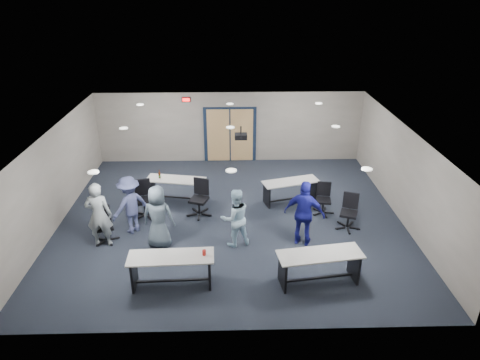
{
  "coord_description": "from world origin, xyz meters",
  "views": [
    {
      "loc": [
        -0.03,
        -11.05,
        6.48
      ],
      "look_at": [
        0.25,
        -0.3,
        1.4
      ],
      "focal_mm": 32.0,
      "sensor_mm": 36.0,
      "label": 1
    }
  ],
  "objects_px": {
    "chair_loose_left": "(104,226)",
    "person_lightblue": "(235,218)",
    "table_front_left": "(172,265)",
    "chair_back_a": "(144,199)",
    "person_gray": "(99,215)",
    "person_plaid": "(158,217)",
    "chair_back_d": "(324,199)",
    "person_back": "(130,205)",
    "person_navy": "(304,214)",
    "table_back_right": "(290,188)",
    "chair_back_b": "(199,198)",
    "table_front_right": "(319,263)",
    "chair_loose_right": "(349,212)",
    "table_back_left": "(176,186)"
  },
  "relations": [
    {
      "from": "person_gray",
      "to": "person_lightblue",
      "type": "bearing_deg",
      "value": 176.97
    },
    {
      "from": "table_front_right",
      "to": "person_gray",
      "type": "bearing_deg",
      "value": 154.32
    },
    {
      "from": "table_back_right",
      "to": "table_back_left",
      "type": "bearing_deg",
      "value": 161.41
    },
    {
      "from": "chair_loose_left",
      "to": "person_navy",
      "type": "xyz_separation_m",
      "value": [
        5.31,
        -0.24,
        0.42
      ]
    },
    {
      "from": "chair_back_a",
      "to": "chair_loose_left",
      "type": "xyz_separation_m",
      "value": [
        -0.82,
        -1.38,
        -0.06
      ]
    },
    {
      "from": "person_gray",
      "to": "person_plaid",
      "type": "distance_m",
      "value": 1.55
    },
    {
      "from": "person_lightblue",
      "to": "person_plaid",
      "type": "bearing_deg",
      "value": -18.58
    },
    {
      "from": "chair_back_b",
      "to": "person_plaid",
      "type": "height_order",
      "value": "person_plaid"
    },
    {
      "from": "chair_loose_right",
      "to": "person_gray",
      "type": "height_order",
      "value": "person_gray"
    },
    {
      "from": "table_front_right",
      "to": "chair_loose_right",
      "type": "height_order",
      "value": "chair_loose_right"
    },
    {
      "from": "person_lightblue",
      "to": "person_navy",
      "type": "xyz_separation_m",
      "value": [
        1.81,
        -0.01,
        0.11
      ]
    },
    {
      "from": "table_front_right",
      "to": "person_lightblue",
      "type": "height_order",
      "value": "person_lightblue"
    },
    {
      "from": "table_back_right",
      "to": "person_plaid",
      "type": "relative_size",
      "value": 1.08
    },
    {
      "from": "table_front_left",
      "to": "person_gray",
      "type": "relative_size",
      "value": 1.08
    },
    {
      "from": "chair_back_a",
      "to": "person_gray",
      "type": "xyz_separation_m",
      "value": [
        -0.87,
        -1.54,
        0.36
      ]
    },
    {
      "from": "chair_back_b",
      "to": "person_lightblue",
      "type": "xyz_separation_m",
      "value": [
        1.06,
        -1.59,
        0.25
      ]
    },
    {
      "from": "chair_back_d",
      "to": "chair_loose_left",
      "type": "distance_m",
      "value": 6.33
    },
    {
      "from": "person_gray",
      "to": "person_lightblue",
      "type": "xyz_separation_m",
      "value": [
        3.55,
        -0.06,
        -0.11
      ]
    },
    {
      "from": "chair_back_b",
      "to": "person_lightblue",
      "type": "relative_size",
      "value": 0.69
    },
    {
      "from": "person_gray",
      "to": "table_back_right",
      "type": "bearing_deg",
      "value": -158.67
    },
    {
      "from": "chair_back_b",
      "to": "chair_loose_left",
      "type": "relative_size",
      "value": 1.14
    },
    {
      "from": "person_navy",
      "to": "person_gray",
      "type": "bearing_deg",
      "value": 20.44
    },
    {
      "from": "table_back_left",
      "to": "person_gray",
      "type": "relative_size",
      "value": 1.06
    },
    {
      "from": "table_front_right",
      "to": "table_back_right",
      "type": "bearing_deg",
      "value": 83.53
    },
    {
      "from": "chair_loose_right",
      "to": "person_gray",
      "type": "distance_m",
      "value": 6.81
    },
    {
      "from": "person_back",
      "to": "chair_back_b",
      "type": "bearing_deg",
      "value": 160.37
    },
    {
      "from": "table_back_left",
      "to": "table_back_right",
      "type": "xyz_separation_m",
      "value": [
        3.63,
        -0.19,
        -0.03
      ]
    },
    {
      "from": "table_front_left",
      "to": "chair_back_a",
      "type": "xyz_separation_m",
      "value": [
        -1.2,
        3.25,
        0.01
      ]
    },
    {
      "from": "person_gray",
      "to": "chair_back_b",
      "type": "bearing_deg",
      "value": -150.53
    },
    {
      "from": "table_front_right",
      "to": "person_lightblue",
      "type": "relative_size",
      "value": 1.25
    },
    {
      "from": "chair_back_a",
      "to": "person_plaid",
      "type": "bearing_deg",
      "value": -82.91
    },
    {
      "from": "chair_loose_right",
      "to": "table_back_left",
      "type": "bearing_deg",
      "value": -178.96
    },
    {
      "from": "table_front_right",
      "to": "chair_back_b",
      "type": "bearing_deg",
      "value": 124.28
    },
    {
      "from": "chair_loose_left",
      "to": "person_lightblue",
      "type": "distance_m",
      "value": 3.52
    },
    {
      "from": "chair_back_d",
      "to": "person_back",
      "type": "bearing_deg",
      "value": -162.87
    },
    {
      "from": "table_front_left",
      "to": "chair_back_d",
      "type": "xyz_separation_m",
      "value": [
        4.16,
        3.23,
        -0.06
      ]
    },
    {
      "from": "person_gray",
      "to": "person_plaid",
      "type": "height_order",
      "value": "person_gray"
    },
    {
      "from": "table_back_right",
      "to": "person_back",
      "type": "xyz_separation_m",
      "value": [
        -4.67,
        -1.64,
        0.34
      ]
    },
    {
      "from": "person_navy",
      "to": "chair_back_a",
      "type": "bearing_deg",
      "value": 1.46
    },
    {
      "from": "table_back_left",
      "to": "table_back_right",
      "type": "height_order",
      "value": "table_back_left"
    },
    {
      "from": "chair_back_b",
      "to": "chair_back_d",
      "type": "relative_size",
      "value": 1.15
    },
    {
      "from": "chair_loose_left",
      "to": "person_plaid",
      "type": "bearing_deg",
      "value": -27.71
    },
    {
      "from": "table_front_left",
      "to": "table_back_right",
      "type": "height_order",
      "value": "table_front_left"
    },
    {
      "from": "table_front_right",
      "to": "chair_back_d",
      "type": "height_order",
      "value": "chair_back_d"
    },
    {
      "from": "table_back_right",
      "to": "person_gray",
      "type": "distance_m",
      "value": 5.83
    },
    {
      "from": "table_back_left",
      "to": "table_back_right",
      "type": "bearing_deg",
      "value": 7.23
    },
    {
      "from": "chair_back_d",
      "to": "table_back_left",
      "type": "bearing_deg",
      "value": 176.25
    },
    {
      "from": "person_gray",
      "to": "person_lightblue",
      "type": "height_order",
      "value": "person_gray"
    },
    {
      "from": "table_back_right",
      "to": "chair_back_b",
      "type": "relative_size",
      "value": 1.67
    },
    {
      "from": "table_back_right",
      "to": "person_navy",
      "type": "relative_size",
      "value": 1.02
    }
  ]
}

